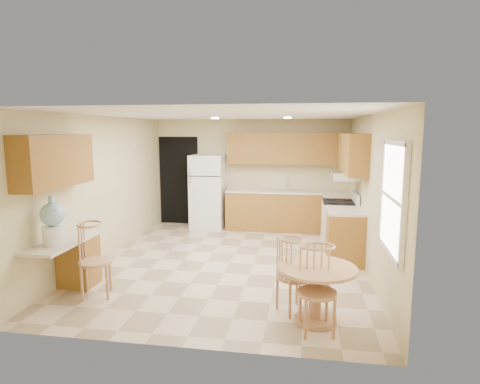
% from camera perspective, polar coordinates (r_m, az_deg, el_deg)
% --- Properties ---
extents(floor, '(5.50, 5.50, 0.00)m').
position_cam_1_polar(floor, '(7.00, -1.48, -10.02)').
color(floor, '#CBB093').
rests_on(floor, ground).
extents(ceiling, '(4.50, 5.50, 0.02)m').
position_cam_1_polar(ceiling, '(6.63, -1.57, 10.89)').
color(ceiling, white).
rests_on(ceiling, wall_back).
extents(wall_back, '(4.50, 0.02, 2.50)m').
position_cam_1_polar(wall_back, '(9.40, 1.55, 2.65)').
color(wall_back, beige).
rests_on(wall_back, floor).
extents(wall_front, '(4.50, 0.02, 2.50)m').
position_cam_1_polar(wall_front, '(4.08, -8.65, -5.61)').
color(wall_front, beige).
rests_on(wall_front, floor).
extents(wall_left, '(0.02, 5.50, 2.50)m').
position_cam_1_polar(wall_left, '(7.45, -18.81, 0.55)').
color(wall_left, beige).
rests_on(wall_left, floor).
extents(wall_right, '(0.02, 5.50, 2.50)m').
position_cam_1_polar(wall_right, '(6.67, 17.84, -0.32)').
color(wall_right, beige).
rests_on(wall_right, floor).
extents(doorway, '(0.90, 0.02, 2.10)m').
position_cam_1_polar(doorway, '(9.79, -8.68, 1.62)').
color(doorway, black).
rests_on(doorway, floor).
extents(base_cab_back, '(2.75, 0.60, 0.87)m').
position_cam_1_polar(base_cab_back, '(9.15, 6.73, -2.74)').
color(base_cab_back, olive).
rests_on(base_cab_back, floor).
extents(counter_back, '(2.75, 0.63, 0.04)m').
position_cam_1_polar(counter_back, '(9.07, 6.78, 0.07)').
color(counter_back, beige).
rests_on(counter_back, base_cab_back).
extents(base_cab_right_a, '(0.60, 0.59, 0.87)m').
position_cam_1_polar(base_cab_right_a, '(8.59, 13.75, -3.70)').
color(base_cab_right_a, olive).
rests_on(base_cab_right_a, floor).
extents(counter_right_a, '(0.63, 0.59, 0.04)m').
position_cam_1_polar(counter_right_a, '(8.51, 13.87, -0.70)').
color(counter_right_a, beige).
rests_on(counter_right_a, base_cab_right_a).
extents(base_cab_right_b, '(0.60, 0.80, 0.87)m').
position_cam_1_polar(base_cab_right_b, '(7.19, 14.68, -6.19)').
color(base_cab_right_b, olive).
rests_on(base_cab_right_b, floor).
extents(counter_right_b, '(0.63, 0.80, 0.04)m').
position_cam_1_polar(counter_right_b, '(7.08, 14.82, -2.63)').
color(counter_right_b, beige).
rests_on(counter_right_b, base_cab_right_b).
extents(upper_cab_back, '(2.75, 0.33, 0.70)m').
position_cam_1_polar(upper_cab_back, '(9.11, 6.93, 6.18)').
color(upper_cab_back, olive).
rests_on(upper_cab_back, wall_back).
extents(upper_cab_right, '(0.33, 2.42, 0.70)m').
position_cam_1_polar(upper_cab_right, '(7.78, 15.51, 5.48)').
color(upper_cab_right, olive).
rests_on(upper_cab_right, wall_right).
extents(upper_cab_left, '(0.33, 1.40, 0.70)m').
position_cam_1_polar(upper_cab_left, '(5.93, -24.87, 4.04)').
color(upper_cab_left, olive).
rests_on(upper_cab_left, wall_left).
extents(sink, '(0.78, 0.44, 0.01)m').
position_cam_1_polar(sink, '(9.07, 6.63, 0.21)').
color(sink, silver).
rests_on(sink, counter_back).
extents(range_hood, '(0.50, 0.76, 0.14)m').
position_cam_1_polar(range_hood, '(7.78, 14.78, 2.33)').
color(range_hood, silver).
rests_on(range_hood, upper_cab_right).
extents(desk_pedestal, '(0.48, 0.42, 0.72)m').
position_cam_1_polar(desk_pedestal, '(6.40, -21.95, -9.12)').
color(desk_pedestal, olive).
rests_on(desk_pedestal, floor).
extents(desk_top, '(0.50, 1.20, 0.04)m').
position_cam_1_polar(desk_top, '(5.98, -24.04, -6.59)').
color(desk_top, beige).
rests_on(desk_top, desk_pedestal).
extents(window, '(0.06, 1.12, 1.30)m').
position_cam_1_polar(window, '(4.83, 21.01, -0.83)').
color(window, white).
rests_on(window, wall_right).
extents(can_light_a, '(0.14, 0.14, 0.02)m').
position_cam_1_polar(can_light_a, '(7.90, -3.56, 10.44)').
color(can_light_a, white).
rests_on(can_light_a, ceiling).
extents(can_light_b, '(0.14, 0.14, 0.02)m').
position_cam_1_polar(can_light_b, '(7.72, 6.80, 10.43)').
color(can_light_b, white).
rests_on(can_light_b, ceiling).
extents(refrigerator, '(0.75, 0.73, 1.70)m').
position_cam_1_polar(refrigerator, '(9.28, -4.57, 0.04)').
color(refrigerator, white).
rests_on(refrigerator, floor).
extents(stove, '(0.65, 0.76, 1.09)m').
position_cam_1_polar(stove, '(7.93, 13.97, -4.50)').
color(stove, white).
rests_on(stove, floor).
extents(dining_table, '(0.93, 0.93, 0.69)m').
position_cam_1_polar(dining_table, '(4.91, 10.81, -13.00)').
color(dining_table, tan).
rests_on(dining_table, floor).
extents(chair_table_a, '(0.42, 0.53, 0.94)m').
position_cam_1_polar(chair_table_a, '(5.01, 7.68, -10.92)').
color(chair_table_a, tan).
rests_on(chair_table_a, floor).
extents(chair_table_b, '(0.44, 0.45, 0.99)m').
position_cam_1_polar(chair_table_b, '(4.54, 11.00, -12.80)').
color(chair_table_b, tan).
rests_on(chair_table_b, floor).
extents(chair_desk, '(0.45, 0.58, 1.01)m').
position_cam_1_polar(chair_desk, '(5.75, -20.40, -8.34)').
color(chair_desk, tan).
rests_on(chair_desk, floor).
extents(water_crock, '(0.31, 0.31, 0.65)m').
position_cam_1_polar(water_crock, '(5.79, -25.04, -3.96)').
color(water_crock, white).
rests_on(water_crock, desk_top).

